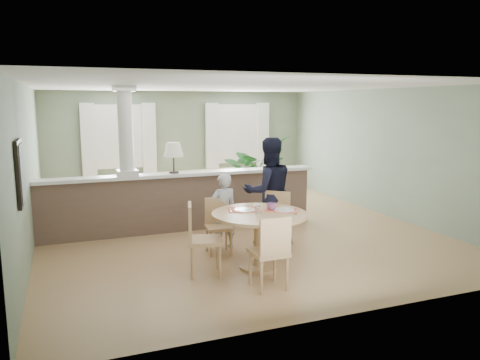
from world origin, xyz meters
name	(u,v)px	position (x,y,z in m)	size (l,w,h in m)	color
ground	(231,228)	(0.00, 0.00, 0.00)	(8.00, 8.00, 0.00)	tan
room_shell	(219,133)	(-0.03, 0.63, 1.81)	(7.02, 8.02, 2.71)	gray
pony_wall	(178,194)	(-0.99, 0.20, 0.71)	(5.32, 0.38, 2.70)	brown
sofa	(208,190)	(0.12, 1.89, 0.42)	(2.87, 1.12, 0.84)	olive
houseplant	(254,172)	(1.10, 1.50, 0.83)	(1.49, 1.30, 1.66)	#2A692A
dining_table	(260,224)	(-0.35, -2.22, 0.66)	(1.38, 1.38, 0.94)	tan
chair_far_boy	(218,223)	(-0.68, -1.29, 0.49)	(0.44, 0.44, 0.88)	tan
chair_far_man	(275,219)	(0.19, -1.60, 0.54)	(0.63, 0.63, 0.98)	tan
chair_near	(271,249)	(-0.53, -3.02, 0.55)	(0.45, 0.45, 0.99)	tan
chair_side	(199,236)	(-1.24, -2.16, 0.56)	(0.56, 0.56, 1.02)	tan
child_person	(223,211)	(-0.54, -1.14, 0.63)	(0.46, 0.30, 1.27)	#AAAAAF
man_person	(269,192)	(0.26, -1.19, 0.92)	(0.89, 0.69, 1.83)	black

